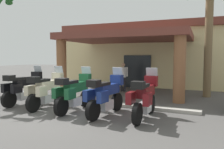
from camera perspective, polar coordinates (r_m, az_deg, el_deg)
The scene contains 10 objects.
ground_plane at distance 7.89m, azimuth -11.88°, elevation -10.17°, with size 80.00×80.00×0.00m, color #514F4C.
motel_building at distance 16.94m, azimuth 8.71°, elevation 5.08°, with size 11.62×10.38×4.24m.
motorcycle_black at distance 10.06m, azimuth -21.67°, elevation -3.17°, with size 0.70×2.21×1.61m.
motorcycle_cream at distance 9.08m, azimuth -16.47°, elevation -3.84°, with size 0.73×2.21×1.61m.
motorcycle_green at distance 8.26m, azimuth -9.69°, elevation -4.53°, with size 0.70×2.21×1.61m.
motorcycle_blue at distance 7.56m, azimuth -1.64°, elevation -5.30°, with size 0.74×2.21×1.61m.
motorcycle_maroon at distance 7.25m, azimuth 8.34°, elevation -5.77°, with size 0.70×2.21×1.61m.
pedestrian at distance 12.92m, azimuth 2.88°, elevation -0.14°, with size 0.49×0.32×1.64m.
palm_tree_near_portico at distance 12.23m, azimuth 23.75°, elevation 15.61°, with size 2.53×2.63×6.13m.
curb_strip at distance 9.61m, azimuth -4.63°, elevation -7.08°, with size 8.55×0.36×0.12m, color #ADA89E.
Camera 1 is at (4.58, -6.11, 1.98)m, focal length 35.81 mm.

